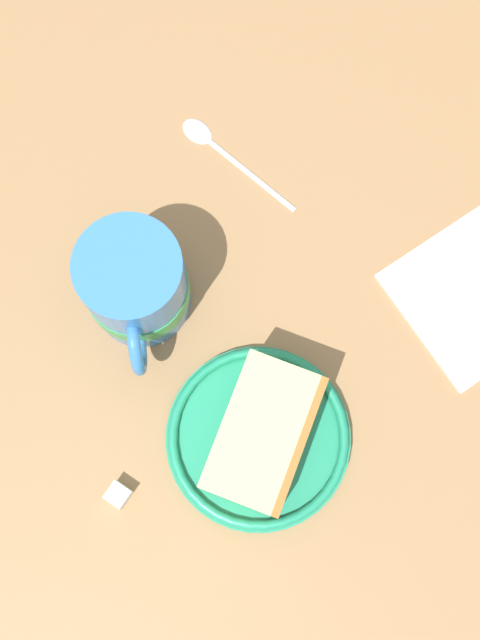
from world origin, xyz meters
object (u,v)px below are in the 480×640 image
object	(u,v)px
teaspoon	(216,145)
sugar_cube	(118,495)
small_plate	(258,438)
tea_mug	(132,291)
cake_slice	(262,435)

from	to	relation	value
teaspoon	sugar_cube	xyz separation A→B (cm)	(-30.01, -7.74, 0.48)
sugar_cube	small_plate	bearing A→B (deg)	-39.58
small_plate	tea_mug	size ratio (longest dim) A/B	1.43
teaspoon	cake_slice	bearing A→B (deg)	-142.94
cake_slice	teaspoon	distance (cm)	26.30
small_plate	sugar_cube	bearing A→B (deg)	140.42
teaspoon	sugar_cube	distance (cm)	31.00
tea_mug	teaspoon	size ratio (longest dim) A/B	0.82
cake_slice	tea_mug	size ratio (longest dim) A/B	1.10
sugar_cube	teaspoon	bearing A→B (deg)	14.47
small_plate	tea_mug	world-z (taller)	tea_mug
cake_slice	tea_mug	world-z (taller)	tea_mug
small_plate	sugar_cube	distance (cm)	12.00
tea_mug	teaspoon	xyz separation A→B (cm)	(15.75, 1.37, -4.68)
tea_mug	sugar_cube	xyz separation A→B (cm)	(-14.27, -6.37, -4.21)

